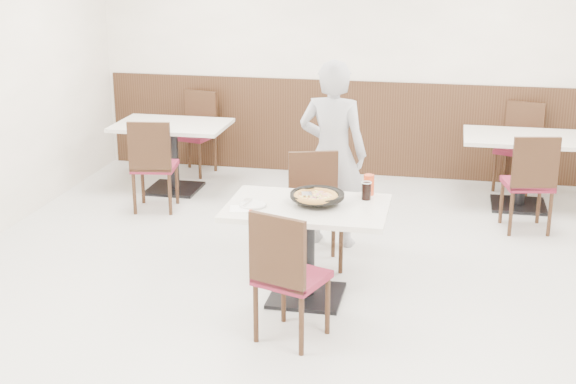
% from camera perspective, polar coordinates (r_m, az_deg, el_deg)
% --- Properties ---
extents(floor, '(7.00, 7.00, 0.00)m').
position_cam_1_polar(floor, '(6.26, 0.63, -7.44)').
color(floor, '#ADADA9').
rests_on(floor, ground).
extents(wall_back, '(6.00, 0.04, 2.80)m').
position_cam_1_polar(wall_back, '(9.22, 4.88, 9.73)').
color(wall_back, beige).
rests_on(wall_back, floor).
extents(wall_front, '(6.00, 0.04, 2.80)m').
position_cam_1_polar(wall_front, '(2.65, -14.19, -11.16)').
color(wall_front, beige).
rests_on(wall_front, floor).
extents(wainscot_back, '(5.90, 0.03, 1.10)m').
position_cam_1_polar(wainscot_back, '(9.36, 4.73, 4.55)').
color(wainscot_back, black).
rests_on(wainscot_back, floor).
extents(main_table, '(1.26, 0.89, 0.75)m').
position_cam_1_polar(main_table, '(6.11, 1.35, -4.29)').
color(main_table, silver).
rests_on(main_table, floor).
extents(chair_near, '(0.54, 0.54, 0.95)m').
position_cam_1_polar(chair_near, '(5.46, 0.30, -5.88)').
color(chair_near, black).
rests_on(chair_near, floor).
extents(chair_far, '(0.53, 0.53, 0.95)m').
position_cam_1_polar(chair_far, '(6.66, 2.02, -1.47)').
color(chair_far, black).
rests_on(chair_far, floor).
extents(trivet, '(0.14, 0.14, 0.04)m').
position_cam_1_polar(trivet, '(5.99, 2.11, -0.73)').
color(trivet, black).
rests_on(trivet, main_table).
extents(pizza_pan, '(0.34, 0.34, 0.01)m').
position_cam_1_polar(pizza_pan, '(5.99, 2.09, -0.49)').
color(pizza_pan, black).
rests_on(pizza_pan, trivet).
extents(pizza, '(0.31, 0.31, 0.02)m').
position_cam_1_polar(pizza, '(5.94, 1.98, -0.46)').
color(pizza, '#C58834').
rests_on(pizza, pizza_pan).
extents(pizza_server, '(0.10, 0.11, 0.00)m').
position_cam_1_polar(pizza_server, '(5.95, 1.35, -0.11)').
color(pizza_server, silver).
rests_on(pizza_server, pizza).
extents(napkin, '(0.19, 0.19, 0.00)m').
position_cam_1_polar(napkin, '(5.90, -3.37, -1.19)').
color(napkin, white).
rests_on(napkin, main_table).
extents(side_plate, '(0.22, 0.22, 0.01)m').
position_cam_1_polar(side_plate, '(5.96, -2.53, -0.92)').
color(side_plate, silver).
rests_on(side_plate, napkin).
extents(fork, '(0.04, 0.18, 0.00)m').
position_cam_1_polar(fork, '(5.98, -2.91, -0.79)').
color(fork, silver).
rests_on(fork, side_plate).
extents(cola_glass, '(0.08, 0.08, 0.13)m').
position_cam_1_polar(cola_glass, '(6.12, 5.59, 0.05)').
color(cola_glass, black).
rests_on(cola_glass, main_table).
extents(red_cup, '(0.09, 0.09, 0.16)m').
position_cam_1_polar(red_cup, '(6.23, 5.77, 0.51)').
color(red_cup, red).
rests_on(red_cup, main_table).
extents(diner_person, '(0.65, 0.46, 1.67)m').
position_cam_1_polar(diner_person, '(7.08, 3.20, 2.72)').
color(diner_person, '#ACACB2').
rests_on(diner_person, floor).
extents(bg_table_left, '(1.30, 0.95, 0.75)m').
position_cam_1_polar(bg_table_left, '(8.83, -8.18, 2.47)').
color(bg_table_left, silver).
rests_on(bg_table_left, floor).
extents(bg_chair_left_near, '(0.47, 0.47, 0.95)m').
position_cam_1_polar(bg_chair_left_near, '(8.20, -9.46, 1.97)').
color(bg_chair_left_near, black).
rests_on(bg_chair_left_near, floor).
extents(bg_chair_left_far, '(0.50, 0.50, 0.95)m').
position_cam_1_polar(bg_chair_left_far, '(9.43, -6.74, 4.12)').
color(bg_chair_left_far, black).
rests_on(bg_chair_left_far, floor).
extents(bg_table_right, '(1.29, 0.95, 0.75)m').
position_cam_1_polar(bg_table_right, '(8.53, 16.25, 1.40)').
color(bg_table_right, silver).
rests_on(bg_table_right, floor).
extents(bg_chair_right_near, '(0.49, 0.49, 0.95)m').
position_cam_1_polar(bg_chair_right_near, '(7.84, 16.67, 0.71)').
color(bg_chair_right_near, black).
rests_on(bg_chair_right_near, floor).
extents(bg_chair_right_far, '(0.54, 0.54, 0.95)m').
position_cam_1_polar(bg_chair_right_far, '(9.07, 16.02, 3.03)').
color(bg_chair_right_far, black).
rests_on(bg_chair_right_far, floor).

